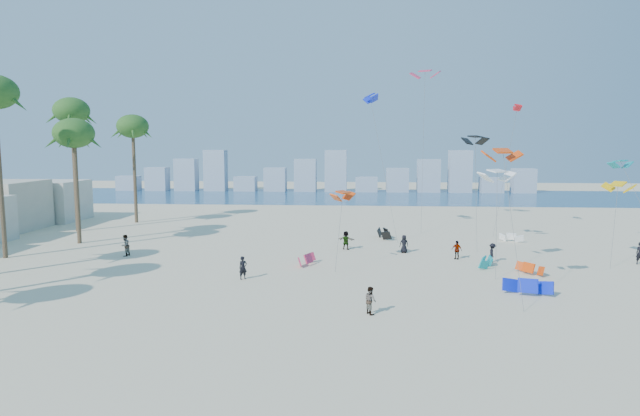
{
  "coord_description": "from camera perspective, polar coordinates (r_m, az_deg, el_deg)",
  "views": [
    {
      "loc": [
        6.12,
        -26.66,
        9.61
      ],
      "look_at": [
        3.0,
        16.0,
        4.5
      ],
      "focal_mm": 30.11,
      "sensor_mm": 36.0,
      "label": 1
    }
  ],
  "objects": [
    {
      "name": "kitesurfer_mid",
      "position": [
        31.02,
        5.37,
        -9.73
      ],
      "size": [
        0.9,
        0.97,
        1.58
      ],
      "primitive_type": "imported",
      "rotation": [
        0.0,
        0.0,
        2.09
      ],
      "color": "gray",
      "rests_on": "ground"
    },
    {
      "name": "ocean",
      "position": [
        99.31,
        0.63,
        1.26
      ],
      "size": [
        220.0,
        220.0,
        0.0
      ],
      "primitive_type": "plane",
      "color": "navy",
      "rests_on": "ground"
    },
    {
      "name": "palm_row",
      "position": [
        51.53,
        -29.82,
        7.6
      ],
      "size": [
        7.76,
        44.8,
        15.29
      ],
      "color": "brown",
      "rests_on": "ground"
    },
    {
      "name": "kitesurfer_near",
      "position": [
        38.87,
        -8.19,
        -6.31
      ],
      "size": [
        0.72,
        0.67,
        1.66
      ],
      "primitive_type": "imported",
      "rotation": [
        0.0,
        0.0,
        0.61
      ],
      "color": "black",
      "rests_on": "ground"
    },
    {
      "name": "flying_kites",
      "position": [
        51.31,
        15.57,
        8.12
      ],
      "size": [
        28.91,
        32.8,
        18.44
      ],
      "color": "#EB430C",
      "rests_on": "ground"
    },
    {
      "name": "grounded_kites",
      "position": [
        45.43,
        13.54,
        -5.03
      ],
      "size": [
        21.35,
        22.99,
        0.99
      ],
      "color": "#DA305C",
      "rests_on": "ground"
    },
    {
      "name": "ground",
      "position": [
        28.99,
        -8.45,
        -12.62
      ],
      "size": [
        220.0,
        220.0,
        0.0
      ],
      "primitive_type": "plane",
      "color": "beige",
      "rests_on": "ground"
    },
    {
      "name": "kitesurfers_far",
      "position": [
        46.5,
        4.91,
        -4.07
      ],
      "size": [
        43.42,
        5.59,
        1.86
      ],
      "color": "black",
      "rests_on": "ground"
    },
    {
      "name": "distant_skyline",
      "position": [
        109.1,
        0.33,
        3.38
      ],
      "size": [
        85.0,
        3.0,
        8.4
      ],
      "color": "#9EADBF",
      "rests_on": "ground"
    }
  ]
}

